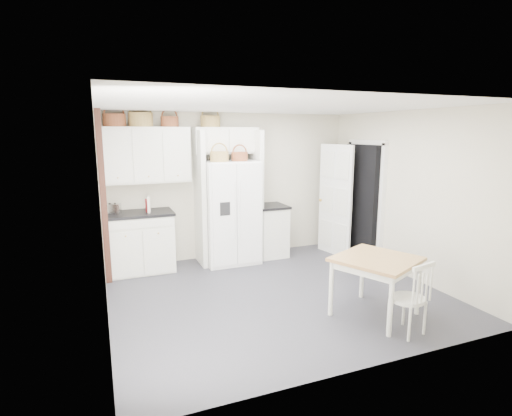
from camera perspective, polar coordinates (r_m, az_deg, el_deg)
name	(u,v)px	position (r m, az deg, el deg)	size (l,w,h in m)	color
floor	(276,293)	(5.83, 2.87, -12.08)	(4.50, 4.50, 0.00)	#36363E
ceiling	(278,106)	(5.39, 3.14, 14.32)	(4.50, 4.50, 0.00)	white
wall_back	(231,186)	(7.31, -3.56, 3.17)	(4.50, 4.50, 0.00)	beige
wall_left	(101,217)	(4.98, -21.26, -1.15)	(4.00, 4.00, 0.00)	beige
wall_right	(407,195)	(6.71, 20.76, 1.80)	(4.00, 4.00, 0.00)	beige
refrigerator	(230,212)	(6.98, -3.73, -0.58)	(0.92, 0.74, 1.79)	white
base_cab_left	(141,243)	(6.85, -16.16, -4.82)	(1.03, 0.65, 0.95)	silver
base_cab_right	(270,231)	(7.42, 2.01, -3.35)	(0.52, 0.62, 0.91)	silver
dining_table	(375,286)	(5.28, 16.63, -10.68)	(0.90, 0.90, 0.75)	#9F6A3C
windsor_chair	(408,299)	(4.93, 20.87, -12.04)	(0.40, 0.37, 0.83)	silver
counter_left	(139,213)	(6.73, -16.38, -0.74)	(1.07, 0.69, 0.04)	black
counter_right	(270,206)	(7.32, 2.04, 0.27)	(0.56, 0.66, 0.04)	black
toaster	(113,209)	(6.70, -19.79, -0.10)	(0.24, 0.14, 0.16)	silver
cookbook_red	(147,206)	(6.65, -15.26, 0.29)	(0.03, 0.14, 0.21)	red
cookbook_cream	(149,204)	(6.64, -15.04, 0.49)	(0.04, 0.17, 0.26)	white
basket_upper_a	(114,120)	(6.72, -19.57, 11.72)	(0.34, 0.34, 0.19)	maroon
basket_upper_b	(141,120)	(6.75, -16.14, 12.03)	(0.38, 0.38, 0.22)	olive
basket_upper_c	(170,122)	(6.81, -12.24, 11.96)	(0.29, 0.29, 0.17)	maroon
basket_bridge_a	(210,121)	(6.96, -6.55, 12.18)	(0.33, 0.33, 0.19)	olive
basket_fridge_a	(219,156)	(6.69, -5.25, 7.35)	(0.31, 0.31, 0.17)	olive
basket_fridge_b	(240,156)	(6.80, -2.36, 7.38)	(0.28, 0.28, 0.15)	maroon
upper_cabinet	(146,155)	(6.77, -15.42, 7.30)	(1.40, 0.34, 0.90)	silver
bridge_cabinet	(226,140)	(7.04, -4.38, 9.60)	(1.12, 0.34, 0.45)	silver
fridge_panel_left	(200,199)	(6.86, -8.00, 1.32)	(0.08, 0.60, 2.30)	silver
fridge_panel_right	(256,195)	(7.17, -0.06, 1.83)	(0.08, 0.60, 2.30)	silver
trim_post	(103,199)	(6.31, -20.97, 1.26)	(0.09, 0.09, 2.60)	black
doorway_void	(362,202)	(7.46, 14.95, 0.83)	(0.18, 0.85, 2.05)	black
door_slab	(335,200)	(7.52, 11.24, 1.08)	(0.80, 0.04, 2.05)	white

